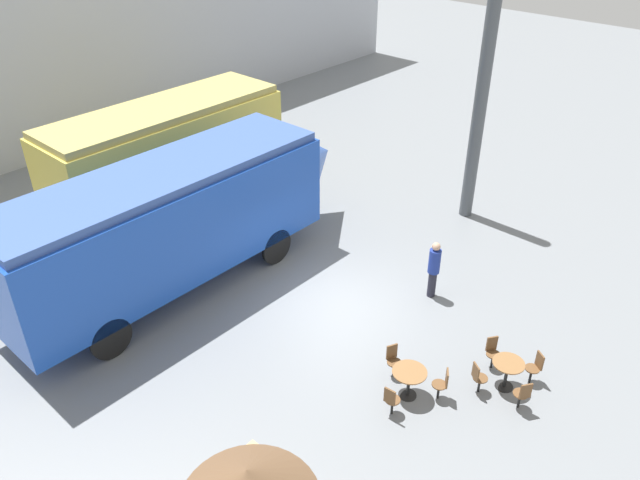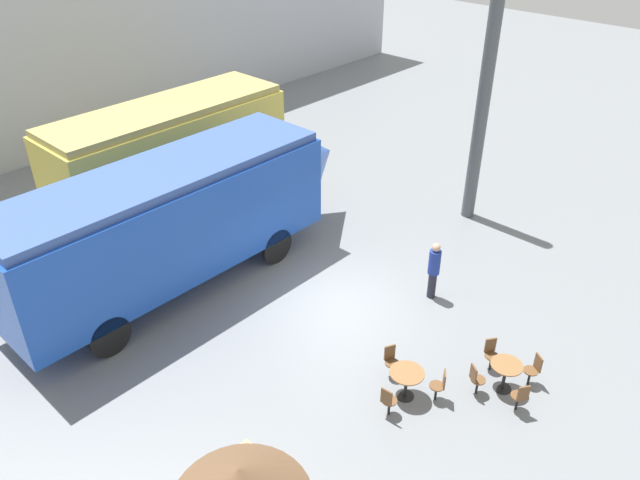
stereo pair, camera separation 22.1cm
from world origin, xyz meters
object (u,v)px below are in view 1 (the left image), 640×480
object	(u,v)px
passenger_coach_vintage	(166,145)
streamlined_locomotive	(190,210)
visitor_person	(434,267)
cafe_table_near	(508,369)
cafe_table_mid	(409,377)
cafe_chair_0	(478,376)

from	to	relation	value
passenger_coach_vintage	streamlined_locomotive	distance (m)	5.04
streamlined_locomotive	visitor_person	bearing A→B (deg)	-57.03
cafe_table_near	cafe_table_mid	world-z (taller)	cafe_table_near
passenger_coach_vintage	cafe_table_near	size ratio (longest dim) A/B	11.26
visitor_person	passenger_coach_vintage	bearing A→B (deg)	98.05
passenger_coach_vintage	visitor_person	xyz separation A→B (m)	(1.47, -10.38, -1.24)
passenger_coach_vintage	cafe_table_mid	bearing A→B (deg)	-100.48
cafe_table_near	visitor_person	distance (m)	3.90
visitor_person	cafe_chair_0	bearing A→B (deg)	-130.74
cafe_chair_0	cafe_table_near	bearing A→B (deg)	0.00
streamlined_locomotive	cafe_table_near	distance (m)	9.67
cafe_table_mid	cafe_chair_0	xyz separation A→B (m)	(1.18, -1.15, -0.08)
cafe_table_near	passenger_coach_vintage	bearing A→B (deg)	88.13
passenger_coach_vintage	cafe_chair_0	distance (m)	13.49
passenger_coach_vintage	cafe_table_mid	world-z (taller)	passenger_coach_vintage
streamlined_locomotive	visitor_person	size ratio (longest dim) A/B	6.50
cafe_table_mid	cafe_chair_0	distance (m)	1.65
cafe_table_near	cafe_table_mid	xyz separation A→B (m)	(-1.80, 1.58, 0.01)
cafe_table_mid	passenger_coach_vintage	bearing A→B (deg)	79.52
passenger_coach_vintage	cafe_table_near	distance (m)	13.87
cafe_table_mid	cafe_chair_0	size ratio (longest dim) A/B	0.95
streamlined_locomotive	cafe_table_near	size ratio (longest dim) A/B	15.20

